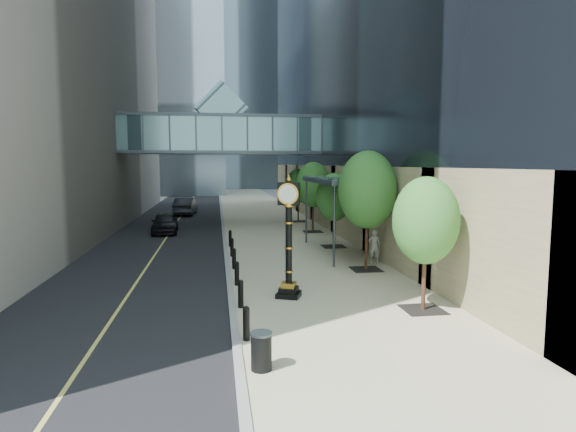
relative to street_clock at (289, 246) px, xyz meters
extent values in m
plane|color=gray|center=(0.81, -5.32, -2.05)|extent=(320.00, 320.00, 0.00)
cube|color=black|center=(-6.19, 34.68, -2.04)|extent=(8.00, 180.00, 0.02)
cube|color=#B3AB8A|center=(1.81, 34.68, -2.02)|extent=(8.00, 180.00, 0.06)
cube|color=gray|center=(-2.19, 34.68, -2.02)|extent=(0.25, 180.00, 0.07)
cube|color=#8BA0AF|center=(-5.19, 114.68, 30.45)|extent=(22.00, 22.00, 65.00)
cube|color=slate|center=(-2.19, 22.68, 5.45)|extent=(17.00, 4.00, 3.00)
cube|color=#383F44|center=(-2.19, 22.68, 4.00)|extent=(17.00, 4.20, 0.25)
cube|color=#383F44|center=(-2.19, 22.68, 6.90)|extent=(17.00, 4.20, 0.25)
cube|color=slate|center=(-2.19, 22.68, 7.55)|extent=(4.24, 3.00, 4.24)
cube|color=#383F44|center=(4.31, 8.68, 2.15)|extent=(3.00, 8.00, 0.25)
cube|color=slate|center=(4.31, 8.68, 2.30)|extent=(2.80, 7.80, 0.06)
cylinder|color=#383F44|center=(3.01, 4.98, 0.05)|extent=(0.12, 0.12, 4.20)
cylinder|color=#383F44|center=(3.01, 12.38, 0.05)|extent=(0.12, 0.12, 4.20)
cylinder|color=black|center=(-1.89, -4.32, -1.54)|extent=(0.20, 0.20, 0.90)
cylinder|color=black|center=(-1.89, -1.12, -1.54)|extent=(0.20, 0.20, 0.90)
cylinder|color=black|center=(-1.89, 2.08, -1.54)|extent=(0.20, 0.20, 0.90)
cylinder|color=black|center=(-1.89, 5.28, -1.54)|extent=(0.20, 0.20, 0.90)
cylinder|color=black|center=(-1.89, 8.48, -1.54)|extent=(0.20, 0.20, 0.90)
cylinder|color=black|center=(-1.89, 11.68, -1.54)|extent=(0.20, 0.20, 0.90)
cube|color=black|center=(4.41, -2.32, -1.98)|extent=(1.40, 1.40, 0.02)
cylinder|color=#442C1C|center=(4.41, -2.32, -0.75)|extent=(0.14, 0.14, 2.48)
ellipsoid|color=#2D6424|center=(4.41, -2.32, 1.16)|extent=(2.27, 2.27, 3.03)
cube|color=black|center=(4.41, 4.18, -1.98)|extent=(1.40, 1.40, 0.02)
cylinder|color=#442C1C|center=(4.41, 4.18, -0.48)|extent=(0.14, 0.14, 3.03)
ellipsoid|color=#2D6424|center=(4.41, 4.18, 1.87)|extent=(2.78, 2.78, 3.71)
cube|color=black|center=(4.41, 10.68, -1.98)|extent=(1.40, 1.40, 0.02)
cylinder|color=#442C1C|center=(4.41, 10.68, -0.79)|extent=(0.14, 0.14, 2.40)
ellipsoid|color=#2D6424|center=(4.41, 10.68, 1.06)|extent=(2.20, 2.20, 2.93)
cube|color=black|center=(4.41, 17.18, -1.98)|extent=(1.40, 1.40, 0.02)
cylinder|color=#442C1C|center=(4.41, 17.18, -0.61)|extent=(0.14, 0.14, 2.77)
ellipsoid|color=#2D6424|center=(4.41, 17.18, 1.53)|extent=(2.54, 2.54, 3.38)
cube|color=black|center=(4.41, 23.68, -1.98)|extent=(1.40, 1.40, 0.02)
cylinder|color=#442C1C|center=(4.41, 23.68, -0.76)|extent=(0.14, 0.14, 2.46)
ellipsoid|color=#2D6424|center=(4.41, 23.68, 1.14)|extent=(2.26, 2.26, 3.01)
cube|color=black|center=(0.00, 0.00, -1.90)|extent=(1.12, 1.12, 0.19)
cube|color=black|center=(0.00, 0.00, -1.70)|extent=(0.87, 0.87, 0.19)
cube|color=#C58929|center=(0.00, 0.00, -1.51)|extent=(0.68, 0.68, 0.19)
cylinder|color=black|center=(0.00, 0.00, 0.07)|extent=(0.25, 0.25, 2.97)
cube|color=black|center=(0.00, 0.00, 1.98)|extent=(0.86, 0.57, 0.86)
cylinder|color=white|center=(0.00, 0.17, 1.98)|extent=(0.64, 0.28, 0.67)
cylinder|color=white|center=(0.00, -0.17, 1.98)|extent=(0.64, 0.28, 0.67)
sphere|color=#C58929|center=(0.00, 0.00, 2.51)|extent=(0.19, 0.19, 0.19)
cylinder|color=black|center=(-1.65, -6.38, -1.54)|extent=(0.69, 0.69, 0.90)
imported|color=#A29F95|center=(5.31, 5.65, -1.12)|extent=(0.74, 0.61, 1.75)
imported|color=black|center=(-6.51, 18.50, -1.26)|extent=(2.03, 4.62, 1.55)
imported|color=black|center=(-5.78, 31.34, -1.18)|extent=(2.21, 5.31, 1.71)
camera|label=1|loc=(-2.68, -17.82, 3.12)|focal=30.00mm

